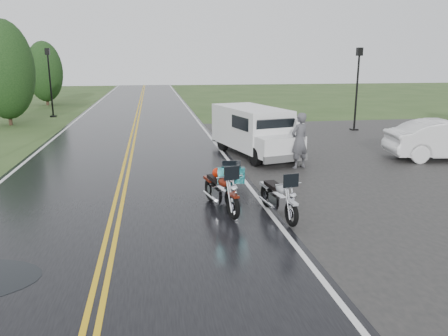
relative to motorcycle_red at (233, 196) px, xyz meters
name	(u,v)px	position (x,y,z in m)	size (l,w,h in m)	color
ground	(111,240)	(-2.80, -0.68, -0.63)	(120.00, 120.00, 0.00)	#2D471E
road	(130,149)	(-2.80, 9.32, -0.61)	(8.00, 100.00, 0.04)	black
parking_pad	(432,166)	(8.20, 4.32, -0.62)	(14.00, 24.00, 0.03)	black
motorcycle_red	(233,196)	(0.00, 0.00, 0.00)	(0.78, 2.14, 1.26)	#5B160A
motorcycle_teal	(231,188)	(0.07, 0.68, 0.00)	(0.78, 2.14, 1.27)	#05383B
motorcycle_silver	(292,204)	(1.23, -0.66, -0.03)	(0.74, 2.03, 1.20)	#B4B6BD
van_white	(256,140)	(1.82, 5.31, 0.35)	(1.88, 5.02, 1.97)	white
person_at_van	(300,142)	(3.25, 4.77, 0.35)	(0.72, 0.47, 1.97)	#4C4C51
lamp_post_far_left	(50,83)	(-8.44, 21.43, 1.66)	(0.39, 0.39, 4.58)	black
lamp_post_far_right	(357,89)	(9.10, 12.60, 1.60)	(0.38, 0.38, 4.46)	black
tree_left_mid	(6,81)	(-10.13, 17.85, 1.96)	(3.32, 3.32, 5.19)	#1E3D19
tree_left_far	(45,78)	(-10.61, 29.88, 1.65)	(2.96, 2.96, 4.56)	#1E3D19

